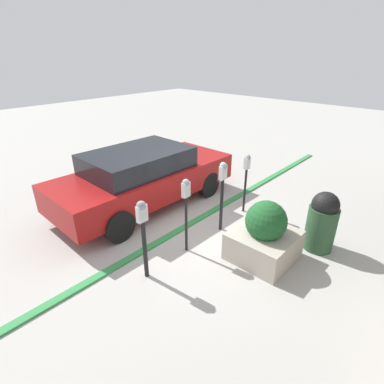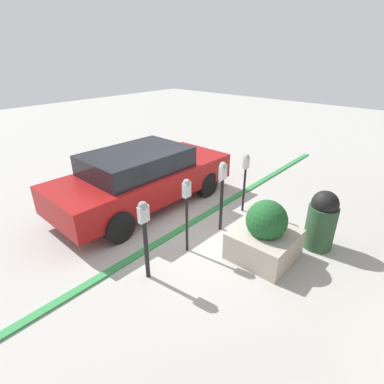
# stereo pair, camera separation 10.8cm
# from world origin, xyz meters

# --- Properties ---
(ground_plane) EXTENTS (40.00, 40.00, 0.00)m
(ground_plane) POSITION_xyz_m (0.00, 0.00, 0.00)
(ground_plane) COLOR #ADAAA3
(curb_strip) EXTENTS (14.24, 0.16, 0.04)m
(curb_strip) POSITION_xyz_m (0.00, 0.08, 0.02)
(curb_strip) COLOR #338C47
(curb_strip) RESTS_ON ground_plane
(parking_meter_nearest) EXTENTS (0.19, 0.16, 1.53)m
(parking_meter_nearest) POSITION_xyz_m (-1.64, -0.54, 1.02)
(parking_meter_nearest) COLOR black
(parking_meter_nearest) RESTS_ON ground_plane
(parking_meter_second) EXTENTS (0.16, 0.14, 1.58)m
(parking_meter_second) POSITION_xyz_m (-0.59, -0.54, 1.14)
(parking_meter_second) COLOR black
(parking_meter_second) RESTS_ON ground_plane
(parking_meter_middle) EXTENTS (0.18, 0.15, 1.63)m
(parking_meter_middle) POSITION_xyz_m (0.52, -0.57, 1.10)
(parking_meter_middle) COLOR black
(parking_meter_middle) RESTS_ON ground_plane
(parking_meter_fourth) EXTENTS (0.16, 0.14, 1.51)m
(parking_meter_fourth) POSITION_xyz_m (1.59, -0.48, 1.08)
(parking_meter_fourth) COLOR black
(parking_meter_fourth) RESTS_ON ground_plane
(planter_box) EXTENTS (1.17, 1.13, 1.21)m
(planter_box) POSITION_xyz_m (0.26, -1.80, 0.49)
(planter_box) COLOR #B2A899
(planter_box) RESTS_ON ground_plane
(parked_car_front) EXTENTS (4.83, 2.02, 1.52)m
(parked_car_front) POSITION_xyz_m (0.15, 1.64, 0.81)
(parked_car_front) COLOR maroon
(parked_car_front) RESTS_ON ground_plane
(trash_bin) EXTENTS (0.58, 0.58, 1.26)m
(trash_bin) POSITION_xyz_m (1.31, -2.48, 0.63)
(trash_bin) COLOR #2D5133
(trash_bin) RESTS_ON ground_plane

